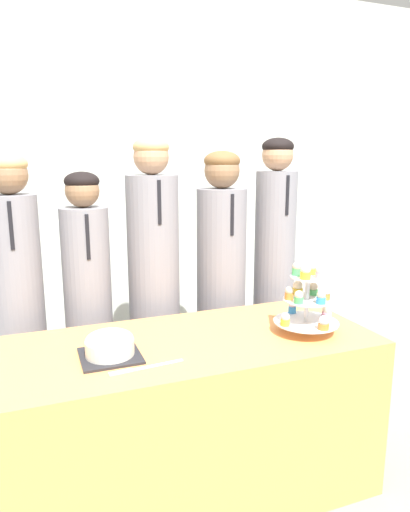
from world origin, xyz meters
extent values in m
cube|color=silver|center=(0.00, 1.80, 1.35)|extent=(9.00, 0.06, 2.70)
cube|color=#EF9951|center=(0.00, 0.34, 0.37)|extent=(1.60, 0.68, 0.73)
cube|color=#232328|center=(-0.35, 0.29, 0.74)|extent=(0.23, 0.23, 0.01)
cylinder|color=silver|center=(-0.35, 0.29, 0.77)|extent=(0.19, 0.19, 0.06)
ellipsoid|color=silver|center=(-0.35, 0.29, 0.81)|extent=(0.19, 0.19, 0.07)
cube|color=silver|center=(-0.20, 0.15, 0.74)|extent=(0.20, 0.03, 0.00)
cube|color=#B2B2B7|center=(-0.34, 0.14, 0.74)|extent=(0.09, 0.03, 0.01)
cylinder|color=silver|center=(0.51, 0.24, 0.86)|extent=(0.02, 0.02, 0.26)
cylinder|color=silver|center=(0.51, 0.24, 0.78)|extent=(0.29, 0.29, 0.01)
cylinder|color=silver|center=(0.51, 0.24, 0.89)|extent=(0.21, 0.21, 0.01)
cylinder|color=silver|center=(0.51, 0.24, 0.99)|extent=(0.16, 0.16, 0.01)
cylinder|color=yellow|center=(0.39, 0.22, 0.80)|extent=(0.04, 0.04, 0.03)
sphere|color=silver|center=(0.39, 0.22, 0.83)|extent=(0.04, 0.04, 0.04)
cylinder|color=orange|center=(0.52, 0.13, 0.80)|extent=(0.05, 0.05, 0.03)
sphere|color=silver|center=(0.52, 0.13, 0.83)|extent=(0.04, 0.04, 0.04)
cylinder|color=pink|center=(0.62, 0.25, 0.80)|extent=(0.05, 0.05, 0.03)
sphere|color=beige|center=(0.62, 0.25, 0.83)|extent=(0.04, 0.04, 0.04)
cylinder|color=#3893DB|center=(0.51, 0.36, 0.80)|extent=(0.04, 0.04, 0.03)
sphere|color=silver|center=(0.51, 0.36, 0.83)|extent=(0.04, 0.04, 0.04)
cylinder|color=#3893DB|center=(0.53, 0.16, 0.90)|extent=(0.04, 0.04, 0.03)
sphere|color=beige|center=(0.53, 0.16, 0.93)|extent=(0.04, 0.04, 0.04)
cylinder|color=orange|center=(0.58, 0.21, 0.90)|extent=(0.04, 0.04, 0.03)
sphere|color=silver|center=(0.58, 0.21, 0.93)|extent=(0.04, 0.04, 0.04)
cylinder|color=#4CB766|center=(0.57, 0.29, 0.90)|extent=(0.04, 0.04, 0.03)
sphere|color=beige|center=(0.57, 0.29, 0.93)|extent=(0.04, 0.04, 0.04)
cylinder|color=yellow|center=(0.51, 0.32, 0.90)|extent=(0.05, 0.05, 0.03)
sphere|color=#F4E5C6|center=(0.51, 0.32, 0.93)|extent=(0.04, 0.04, 0.04)
cylinder|color=orange|center=(0.43, 0.26, 0.90)|extent=(0.04, 0.04, 0.03)
sphere|color=beige|center=(0.43, 0.26, 0.93)|extent=(0.04, 0.04, 0.04)
cylinder|color=#4CB766|center=(0.44, 0.20, 0.90)|extent=(0.04, 0.04, 0.03)
sphere|color=#F4E5C6|center=(0.44, 0.20, 0.93)|extent=(0.04, 0.04, 0.04)
cylinder|color=#4CB766|center=(0.47, 0.28, 1.01)|extent=(0.04, 0.04, 0.03)
sphere|color=beige|center=(0.47, 0.28, 1.03)|extent=(0.04, 0.04, 0.04)
cylinder|color=yellow|center=(0.47, 0.21, 1.01)|extent=(0.04, 0.04, 0.03)
sphere|color=white|center=(0.47, 0.21, 1.03)|extent=(0.04, 0.04, 0.04)
cylinder|color=pink|center=(0.54, 0.20, 1.00)|extent=(0.04, 0.04, 0.03)
sphere|color=silver|center=(0.54, 0.20, 1.03)|extent=(0.04, 0.04, 0.04)
cylinder|color=yellow|center=(0.55, 0.27, 1.00)|extent=(0.05, 0.05, 0.02)
sphere|color=#F4E5C6|center=(0.55, 0.27, 1.03)|extent=(0.04, 0.04, 0.04)
cylinder|color=gray|center=(-0.69, 0.94, 0.67)|extent=(0.24, 0.24, 1.33)
sphere|color=#8E6B4C|center=(-0.69, 0.94, 1.42)|extent=(0.18, 0.18, 0.18)
ellipsoid|color=tan|center=(-0.69, 0.94, 1.47)|extent=(0.19, 0.19, 0.10)
cube|color=black|center=(-0.69, 0.81, 1.20)|extent=(0.02, 0.01, 0.22)
cylinder|color=gray|center=(-0.35, 0.94, 0.63)|extent=(0.24, 0.24, 1.26)
sphere|color=#8E6B4C|center=(-0.35, 0.94, 1.34)|extent=(0.17, 0.17, 0.17)
ellipsoid|color=black|center=(-0.35, 0.94, 1.39)|extent=(0.17, 0.17, 0.09)
cube|color=black|center=(-0.35, 0.81, 1.13)|extent=(0.02, 0.01, 0.22)
cylinder|color=gray|center=(0.00, 0.94, 0.71)|extent=(0.28, 0.28, 1.41)
sphere|color=tan|center=(0.00, 0.94, 1.51)|extent=(0.18, 0.18, 0.18)
ellipsoid|color=tan|center=(0.00, 0.94, 1.56)|extent=(0.19, 0.19, 0.10)
cube|color=black|center=(0.00, 0.80, 1.28)|extent=(0.02, 0.01, 0.22)
cylinder|color=gray|center=(0.40, 0.94, 0.67)|extent=(0.28, 0.28, 1.34)
sphere|color=#8E6B4C|center=(0.40, 0.94, 1.43)|extent=(0.20, 0.20, 0.20)
ellipsoid|color=brown|center=(0.40, 0.94, 1.49)|extent=(0.20, 0.20, 0.11)
cube|color=black|center=(0.40, 0.80, 1.21)|extent=(0.02, 0.01, 0.22)
cylinder|color=gray|center=(0.74, 0.94, 0.71)|extent=(0.24, 0.24, 1.43)
sphere|color=tan|center=(0.74, 0.94, 1.52)|extent=(0.18, 0.18, 0.18)
ellipsoid|color=black|center=(0.74, 0.94, 1.57)|extent=(0.18, 0.18, 0.10)
cube|color=black|center=(0.74, 0.82, 1.30)|extent=(0.02, 0.01, 0.22)
camera|label=1|loc=(-0.60, -1.40, 1.49)|focal=32.00mm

